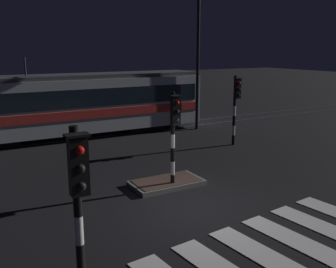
{
  "coord_description": "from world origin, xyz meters",
  "views": [
    {
      "loc": [
        -5.73,
        -8.68,
        4.57
      ],
      "look_at": [
        1.14,
        3.53,
        1.4
      ],
      "focal_mm": 40.78,
      "sensor_mm": 36.0,
      "label": 1
    }
  ],
  "objects": [
    {
      "name": "traffic_island",
      "position": [
        0.25,
        2.04,
        0.09
      ],
      "size": [
        2.43,
        1.31,
        0.18
      ],
      "color": "slate",
      "rests_on": "ground"
    },
    {
      "name": "rail_far",
      "position": [
        0.0,
        11.48,
        0.01
      ],
      "size": [
        80.0,
        0.12,
        0.03
      ],
      "primitive_type": "cube",
      "color": "#59595E",
      "rests_on": "ground"
    },
    {
      "name": "ground_plane",
      "position": [
        0.0,
        0.0,
        0.0
      ],
      "size": [
        120.0,
        120.0,
        0.0
      ],
      "primitive_type": "plane",
      "color": "black"
    },
    {
      "name": "street_lamp_trackside_right",
      "position": [
        6.27,
        9.04,
        4.71
      ],
      "size": [
        0.44,
        1.21,
        7.46
      ],
      "color": "black",
      "rests_on": "ground"
    },
    {
      "name": "tram",
      "position": [
        -0.5,
        10.76,
        1.74
      ],
      "size": [
        14.41,
        2.58,
        4.15
      ],
      "color": "silver",
      "rests_on": "ground"
    },
    {
      "name": "rail_near",
      "position": [
        0.0,
        10.05,
        0.01
      ],
      "size": [
        80.0,
        0.12,
        0.03
      ],
      "primitive_type": "cube",
      "color": "#59595E",
      "rests_on": "ground"
    },
    {
      "name": "crosswalk_zebra",
      "position": [
        0.0,
        -3.46,
        0.01
      ],
      "size": [
        8.07,
        4.71,
        0.02
      ],
      "color": "silver",
      "rests_on": "ground"
    },
    {
      "name": "traffic_light_corner_far_right",
      "position": [
        5.77,
        5.25,
        2.19
      ],
      "size": [
        0.36,
        0.42,
        3.31
      ],
      "color": "black",
      "rests_on": "ground"
    },
    {
      "name": "traffic_light_median_centre",
      "position": [
        0.31,
        1.66,
        2.12
      ],
      "size": [
        0.36,
        0.42,
        3.22
      ],
      "color": "black",
      "rests_on": "ground"
    },
    {
      "name": "traffic_light_corner_near_left",
      "position": [
        -4.22,
        -3.16,
        2.26
      ],
      "size": [
        0.36,
        0.42,
        3.42
      ],
      "color": "black",
      "rests_on": "ground"
    }
  ]
}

